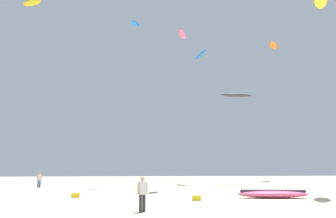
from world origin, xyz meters
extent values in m
cylinder|color=#2D2D33|center=(-2.41, 5.35, 0.43)|extent=(0.16, 0.16, 0.85)
cylinder|color=#2D2D33|center=(-2.24, 5.44, 0.43)|extent=(0.16, 0.16, 0.85)
cylinder|color=silver|center=(-2.32, 5.40, 1.17)|extent=(0.39, 0.39, 0.64)
cylinder|color=tan|center=(-2.52, 5.29, 1.14)|extent=(0.11, 0.11, 0.59)
cylinder|color=tan|center=(-2.12, 5.51, 1.14)|extent=(0.11, 0.11, 0.59)
sphere|color=tan|center=(-2.32, 5.40, 1.61)|extent=(0.23, 0.23, 0.23)
cylinder|color=navy|center=(-12.45, 25.55, 0.38)|extent=(0.14, 0.14, 0.77)
cylinder|color=navy|center=(-12.61, 25.49, 0.38)|extent=(0.14, 0.14, 0.77)
cylinder|color=silver|center=(-12.53, 25.52, 1.06)|extent=(0.35, 0.35, 0.58)
cylinder|color=tan|center=(-12.34, 25.60, 1.03)|extent=(0.10, 0.10, 0.53)
cylinder|color=tan|center=(-12.72, 25.44, 1.03)|extent=(0.10, 0.10, 0.53)
sphere|color=tan|center=(-12.53, 25.52, 1.45)|extent=(0.21, 0.21, 0.21)
ellipsoid|color=#E5598C|center=(6.85, 12.19, 0.27)|extent=(5.02, 2.05, 0.54)
cylinder|color=#2D2D33|center=(6.85, 12.19, 0.49)|extent=(4.47, 0.84, 0.21)
cube|color=yellow|center=(1.27, 10.95, 0.16)|extent=(0.56, 0.36, 0.32)
cube|color=yellow|center=(-6.95, 13.83, 0.16)|extent=(0.56, 0.36, 0.32)
ellipsoid|color=#E5598C|center=(1.75, 22.05, 15.36)|extent=(1.35, 2.86, 0.51)
cylinder|color=#E5598C|center=(1.75, 22.05, 15.48)|extent=(0.62, 2.51, 0.12)
ellipsoid|color=yellow|center=(12.85, 15.16, 16.26)|extent=(2.73, 3.98, 0.50)
ellipsoid|color=blue|center=(5.64, 33.27, 16.77)|extent=(1.59, 4.19, 1.05)
ellipsoid|color=#2D2D33|center=(9.34, 29.94, 10.68)|extent=(3.97, 1.35, 0.41)
ellipsoid|color=yellow|center=(-19.06, 41.33, 26.86)|extent=(3.60, 2.52, 0.91)
ellipsoid|color=blue|center=(-3.08, 26.96, 18.31)|extent=(1.43, 2.07, 0.41)
ellipsoid|color=orange|center=(18.78, 41.44, 21.04)|extent=(2.97, 4.17, 0.53)
cylinder|color=white|center=(18.78, 41.44, 21.22)|extent=(1.93, 3.41, 0.18)
camera|label=1|loc=(-2.56, -13.28, 2.33)|focal=39.25mm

